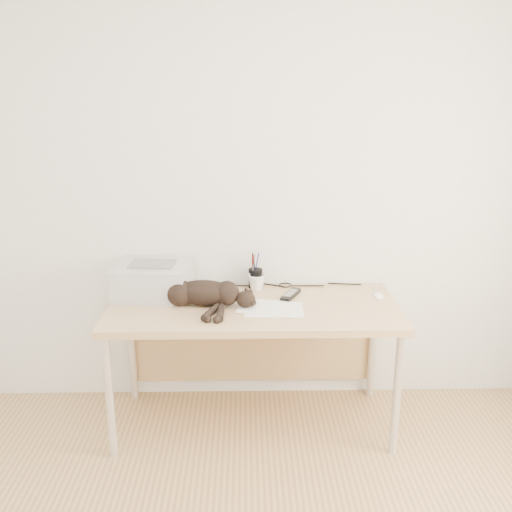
{
  "coord_description": "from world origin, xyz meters",
  "views": [
    {
      "loc": [
        -0.04,
        -1.54,
        1.9
      ],
      "look_at": [
        0.02,
        1.34,
        1.04
      ],
      "focal_mm": 40.0,
      "sensor_mm": 36.0,
      "label": 1
    }
  ],
  "objects_px": {
    "printer": "(153,280)",
    "cat": "(202,294)",
    "pen_cup": "(255,278)",
    "mouse": "(378,294)",
    "desk": "(253,321)",
    "mug": "(257,282)"
  },
  "relations": [
    {
      "from": "printer",
      "to": "mug",
      "type": "distance_m",
      "value": 0.6
    },
    {
      "from": "cat",
      "to": "mouse",
      "type": "distance_m",
      "value": 1.01
    },
    {
      "from": "cat",
      "to": "mouse",
      "type": "bearing_deg",
      "value": 15.7
    },
    {
      "from": "printer",
      "to": "pen_cup",
      "type": "bearing_deg",
      "value": 11.52
    },
    {
      "from": "printer",
      "to": "cat",
      "type": "xyz_separation_m",
      "value": [
        0.29,
        -0.17,
        -0.03
      ]
    },
    {
      "from": "mug",
      "to": "mouse",
      "type": "bearing_deg",
      "value": -9.91
    },
    {
      "from": "pen_cup",
      "to": "cat",
      "type": "bearing_deg",
      "value": -135.92
    },
    {
      "from": "printer",
      "to": "cat",
      "type": "relative_size",
      "value": 0.67
    },
    {
      "from": "desk",
      "to": "mouse",
      "type": "bearing_deg",
      "value": 2.69
    },
    {
      "from": "pen_cup",
      "to": "mouse",
      "type": "distance_m",
      "value": 0.72
    },
    {
      "from": "desk",
      "to": "mouse",
      "type": "relative_size",
      "value": 16.37
    },
    {
      "from": "desk",
      "to": "printer",
      "type": "bearing_deg",
      "value": 171.64
    },
    {
      "from": "printer",
      "to": "mug",
      "type": "xyz_separation_m",
      "value": [
        0.59,
        0.07,
        -0.05
      ]
    },
    {
      "from": "desk",
      "to": "mug",
      "type": "relative_size",
      "value": 15.22
    },
    {
      "from": "mug",
      "to": "mouse",
      "type": "distance_m",
      "value": 0.71
    },
    {
      "from": "desk",
      "to": "printer",
      "type": "xyz_separation_m",
      "value": [
        -0.57,
        0.08,
        0.23
      ]
    },
    {
      "from": "pen_cup",
      "to": "mouse",
      "type": "xyz_separation_m",
      "value": [
        0.7,
        -0.17,
        -0.04
      ]
    },
    {
      "from": "pen_cup",
      "to": "desk",
      "type": "bearing_deg",
      "value": -95.25
    },
    {
      "from": "printer",
      "to": "mouse",
      "type": "distance_m",
      "value": 1.29
    },
    {
      "from": "cat",
      "to": "pen_cup",
      "type": "relative_size",
      "value": 3.11
    },
    {
      "from": "printer",
      "to": "mug",
      "type": "bearing_deg",
      "value": 6.88
    },
    {
      "from": "cat",
      "to": "mouse",
      "type": "relative_size",
      "value": 6.76
    }
  ]
}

